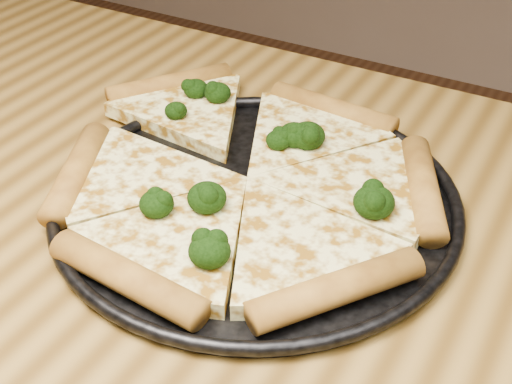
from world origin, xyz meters
The scene contains 4 objects.
dining_table centered at (0.00, 0.00, 0.66)m, with size 1.20×0.90×0.75m.
pizza_pan centered at (0.03, 0.13, 0.76)m, with size 0.38×0.38×0.02m.
pizza centered at (0.01, 0.15, 0.77)m, with size 0.42×0.38×0.03m.
broccoli_florets centered at (0.01, 0.16, 0.78)m, with size 0.28×0.26×0.03m.
Camera 1 is at (0.28, -0.32, 1.14)m, focal length 49.33 mm.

